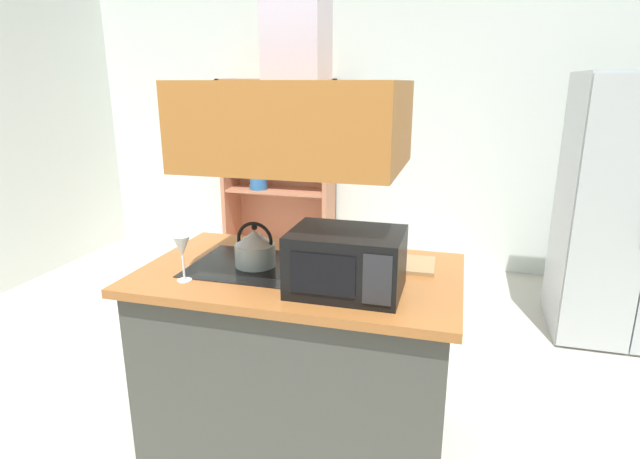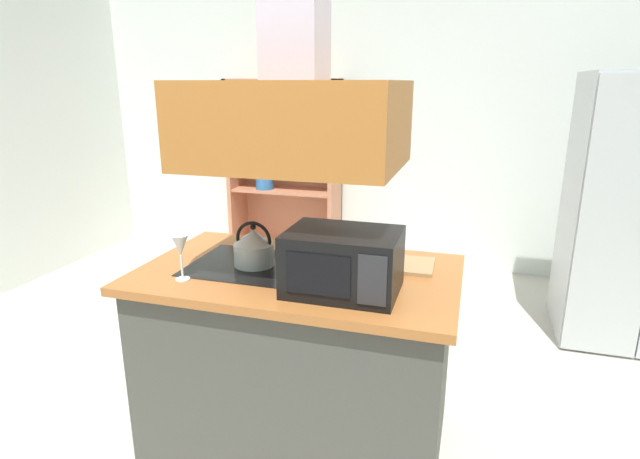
{
  "view_description": "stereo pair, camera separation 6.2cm",
  "coord_description": "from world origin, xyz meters",
  "px_view_note": "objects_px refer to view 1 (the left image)",
  "views": [
    {
      "loc": [
        0.77,
        -1.94,
        1.74
      ],
      "look_at": [
        0.09,
        0.53,
        1.0
      ],
      "focal_mm": 28.61,
      "sensor_mm": 36.0,
      "label": 1
    },
    {
      "loc": [
        0.83,
        -1.92,
        1.74
      ],
      "look_at": [
        0.09,
        0.53,
        1.0
      ],
      "focal_mm": 28.61,
      "sensor_mm": 36.0,
      "label": 2
    }
  ],
  "objects_px": {
    "refrigerator": "(635,210)",
    "microwave": "(346,261)",
    "dish_cabinet": "(280,182)",
    "kettle": "(255,248)",
    "wine_glass_on_counter": "(182,248)",
    "cutting_board": "(398,263)"
  },
  "relations": [
    {
      "from": "refrigerator",
      "to": "wine_glass_on_counter",
      "type": "bearing_deg",
      "value": -139.63
    },
    {
      "from": "cutting_board",
      "to": "kettle",
      "type": "bearing_deg",
      "value": -163.76
    },
    {
      "from": "cutting_board",
      "to": "wine_glass_on_counter",
      "type": "xyz_separation_m",
      "value": [
        -0.88,
        -0.45,
        0.14
      ]
    },
    {
      "from": "kettle",
      "to": "wine_glass_on_counter",
      "type": "distance_m",
      "value": 0.35
    },
    {
      "from": "wine_glass_on_counter",
      "to": "microwave",
      "type": "bearing_deg",
      "value": 6.8
    },
    {
      "from": "microwave",
      "to": "cutting_board",
      "type": "bearing_deg",
      "value": 64.9
    },
    {
      "from": "dish_cabinet",
      "to": "kettle",
      "type": "distance_m",
      "value": 2.74
    },
    {
      "from": "cutting_board",
      "to": "refrigerator",
      "type": "bearing_deg",
      "value": 46.67
    },
    {
      "from": "cutting_board",
      "to": "microwave",
      "type": "relative_size",
      "value": 0.74
    },
    {
      "from": "refrigerator",
      "to": "wine_glass_on_counter",
      "type": "xyz_separation_m",
      "value": [
        -2.29,
        -1.95,
        0.15
      ]
    },
    {
      "from": "wine_glass_on_counter",
      "to": "cutting_board",
      "type": "bearing_deg",
      "value": 27.22
    },
    {
      "from": "cutting_board",
      "to": "microwave",
      "type": "xyz_separation_m",
      "value": [
        -0.17,
        -0.37,
        0.12
      ]
    },
    {
      "from": "refrigerator",
      "to": "microwave",
      "type": "height_order",
      "value": "refrigerator"
    },
    {
      "from": "dish_cabinet",
      "to": "kettle",
      "type": "relative_size",
      "value": 8.27
    },
    {
      "from": "dish_cabinet",
      "to": "wine_glass_on_counter",
      "type": "distance_m",
      "value": 2.94
    },
    {
      "from": "microwave",
      "to": "refrigerator",
      "type": "bearing_deg",
      "value": 49.65
    },
    {
      "from": "refrigerator",
      "to": "microwave",
      "type": "xyz_separation_m",
      "value": [
        -1.58,
        -1.87,
        0.12
      ]
    },
    {
      "from": "dish_cabinet",
      "to": "microwave",
      "type": "height_order",
      "value": "dish_cabinet"
    },
    {
      "from": "refrigerator",
      "to": "cutting_board",
      "type": "xyz_separation_m",
      "value": [
        -1.41,
        -1.5,
        0.0
      ]
    },
    {
      "from": "dish_cabinet",
      "to": "wine_glass_on_counter",
      "type": "height_order",
      "value": "dish_cabinet"
    },
    {
      "from": "dish_cabinet",
      "to": "wine_glass_on_counter",
      "type": "xyz_separation_m",
      "value": [
        0.6,
        -2.87,
        0.27
      ]
    },
    {
      "from": "cutting_board",
      "to": "microwave",
      "type": "distance_m",
      "value": 0.43
    }
  ]
}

